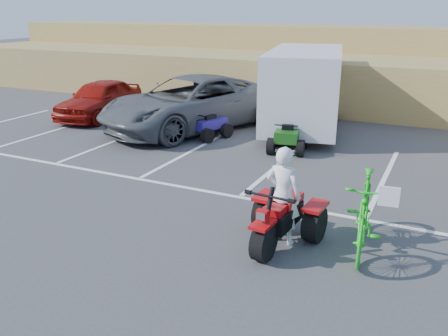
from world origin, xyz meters
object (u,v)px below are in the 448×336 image
at_px(grey_pickup, 190,103).
at_px(red_car, 100,99).
at_px(quad_atv_blue, 209,138).
at_px(cargo_trailer, 304,87).
at_px(rider, 283,196).
at_px(quad_atv_green, 287,151).
at_px(red_trike_atv, 278,245).
at_px(green_dirt_bike, 364,213).

height_order(grey_pickup, red_car, grey_pickup).
bearing_deg(quad_atv_blue, cargo_trailer, 64.58).
xyz_separation_m(rider, cargo_trailer, (-2.11, 8.23, 0.55)).
distance_m(red_car, quad_atv_green, 7.96).
bearing_deg(red_trike_atv, quad_atv_green, 111.36).
relative_size(red_car, quad_atv_blue, 3.18).
relative_size(cargo_trailer, quad_atv_blue, 4.65).
bearing_deg(grey_pickup, red_car, -161.17).
relative_size(green_dirt_bike, quad_atv_blue, 1.71).
bearing_deg(red_car, quad_atv_green, -14.55).
bearing_deg(quad_atv_green, quad_atv_blue, 162.66).
bearing_deg(green_dirt_bike, quad_atv_blue, 130.49).
xyz_separation_m(cargo_trailer, quad_atv_blue, (-2.34, -2.50, -1.44)).
bearing_deg(cargo_trailer, quad_atv_green, -94.34).
distance_m(cargo_trailer, quad_atv_blue, 3.71).
height_order(rider, grey_pickup, grey_pickup).
height_order(green_dirt_bike, quad_atv_blue, green_dirt_bike).
bearing_deg(rider, quad_atv_blue, -47.73).
distance_m(rider, quad_atv_blue, 7.31).
bearing_deg(green_dirt_bike, red_car, 143.36).
bearing_deg(red_trike_atv, cargo_trailer, 108.48).
height_order(green_dirt_bike, cargo_trailer, cargo_trailer).
relative_size(grey_pickup, quad_atv_green, 4.62).
bearing_deg(grey_pickup, quad_atv_green, 4.84).
xyz_separation_m(red_trike_atv, quad_atv_green, (-1.70, 5.59, 0.00)).
relative_size(rider, quad_atv_blue, 1.36).
relative_size(green_dirt_bike, red_car, 0.54).
bearing_deg(rider, red_car, -30.41).
bearing_deg(quad_atv_blue, red_car, -172.54).
relative_size(red_trike_atv, red_car, 0.41).
distance_m(grey_pickup, red_car, 4.00).
height_order(rider, quad_atv_green, rider).
xyz_separation_m(grey_pickup, quad_atv_green, (3.85, -1.08, -0.89)).
xyz_separation_m(red_trike_atv, green_dirt_bike, (1.34, 0.50, 0.67)).
bearing_deg(cargo_trailer, rider, -88.02).
bearing_deg(red_car, quad_atv_blue, -16.03).
relative_size(grey_pickup, quad_atv_blue, 4.93).
xyz_separation_m(red_trike_atv, cargo_trailer, (-2.10, 8.38, 1.44)).
relative_size(rider, quad_atv_green, 1.27).
bearing_deg(grey_pickup, green_dirt_bike, -21.29).
distance_m(red_trike_atv, red_car, 11.73).
bearing_deg(grey_pickup, cargo_trailer, 46.83).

